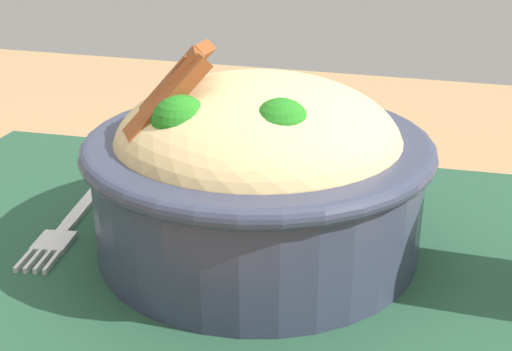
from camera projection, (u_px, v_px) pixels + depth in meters
name	position (u px, v px, depth m)	size (l,w,h in m)	color
table	(226.00, 326.00, 0.47)	(1.16, 0.94, 0.71)	#99754C
placemat	(184.00, 232.00, 0.45)	(0.46, 0.32, 0.00)	#1E422D
bowl	(255.00, 170.00, 0.41)	(0.21, 0.21, 0.13)	#2D3347
fork	(68.00, 225.00, 0.45)	(0.04, 0.14, 0.00)	#BCBCBC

